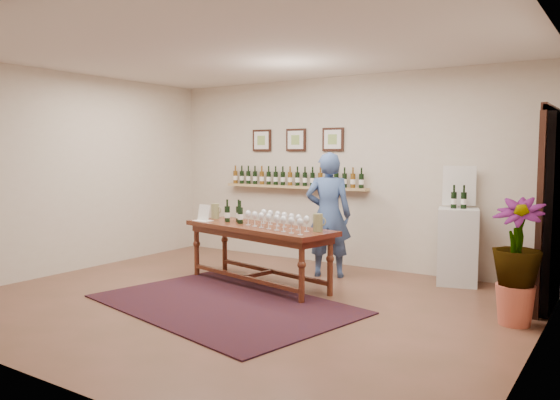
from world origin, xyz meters
The scene contains 14 objects.
ground centered at (0.00, 0.00, 0.00)m, with size 6.00×6.00×0.00m, color #523824.
room_shell centered at (2.11, 1.86, 1.12)m, with size 6.00×6.00×6.00m.
rug centered at (-0.10, -0.20, 0.01)m, with size 2.83×1.89×0.02m, color #46160C.
tasting_table centered at (-0.30, 0.76, 0.65)m, with size 2.25×1.12×0.77m.
table_glasses centered at (0.02, 0.69, 0.86)m, with size 1.41×0.32×0.19m, color silver, non-canonical shape.
table_bottles centered at (-0.72, 0.85, 0.93)m, with size 0.30×0.17×0.33m, color black, non-canonical shape.
pitcher_left centered at (-1.23, 1.03, 0.87)m, with size 0.13×0.13×0.21m, color olive, non-canonical shape.
pitcher_right centered at (0.60, 0.69, 0.87)m, with size 0.13×0.13×0.21m, color olive, non-canonical shape.
menu_card centered at (-1.20, 0.75, 0.87)m, with size 0.24×0.18×0.22m, color silver.
display_pedestal centered at (1.80, 2.21, 0.49)m, with size 0.49×0.49×0.98m, color silver.
pedestal_bottles centered at (1.80, 2.19, 1.12)m, with size 0.29×0.08×0.29m, color black, non-canonical shape.
info_sign centered at (1.76, 2.32, 1.26)m, with size 0.41×0.02×0.57m, color silver.
potted_plant centered at (2.74, 0.83, 0.63)m, with size 0.60×0.60×1.08m.
person centered at (0.21, 1.68, 0.84)m, with size 0.62×0.40×1.69m, color #364E7F.
Camera 1 is at (3.68, -4.81, 1.69)m, focal length 35.00 mm.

